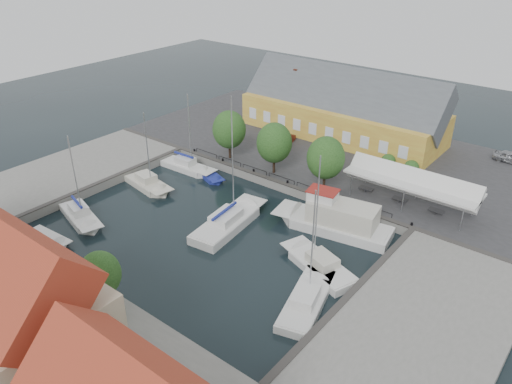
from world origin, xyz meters
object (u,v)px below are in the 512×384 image
trawler (336,222)px  west_boat_b (148,185)px  east_boat_c (306,303)px  launch_nw (211,178)px  warehouse (340,110)px  east_boat_b (319,267)px  center_sailboat (228,224)px  car_red (284,140)px  car_silver (511,157)px  tent_canopy (412,182)px  launch_sw (47,241)px  west_boat_a (187,168)px  west_boat_d (81,218)px

trawler → west_boat_b: (-22.24, -5.41, -0.76)m
east_boat_c → launch_nw: bearing=150.6°
warehouse → trawler: warehouse is taller
trawler → east_boat_b: bearing=-71.9°
center_sailboat → trawler: 10.95m
car_red → west_boat_b: west_boat_b is taller
car_silver → west_boat_b: 45.02m
car_red → trawler: trawler is taller
east_boat_c → center_sailboat: bearing=157.8°
tent_canopy → car_silver: (5.58, 18.33, -1.98)m
car_red → east_boat_b: bearing=-49.7°
west_boat_b → car_red: bearing=71.6°
car_silver → east_boat_b: east_boat_b is taller
east_boat_c → east_boat_b: bearing=109.9°
launch_sw → west_boat_a: bearing=92.5°
east_boat_b → west_boat_b: bearing=177.3°
car_red → west_boat_a: (-6.08, -12.56, -1.35)m
tent_canopy → center_sailboat: size_ratio=0.99×
car_red → west_boat_a: 14.02m
east_boat_b → warehouse: bearing=117.2°
center_sailboat → west_boat_a: size_ratio=1.33×
tent_canopy → launch_nw: tent_canopy is taller
east_boat_b → launch_sw: size_ratio=2.03×
tent_canopy → car_silver: tent_canopy is taller
warehouse → west_boat_d: 37.93m
car_silver → center_sailboat: center_sailboat is taller
car_silver → east_boat_c: size_ratio=0.38×
center_sailboat → trawler: (9.02, 6.17, 0.65)m
tent_canopy → west_boat_b: size_ratio=1.40×
west_boat_a → warehouse: bearing=65.0°
car_red → west_boat_d: (-6.10, -28.19, -1.35)m
trawler → west_boat_b: 22.90m
tent_canopy → center_sailboat: 19.57m
car_silver → center_sailboat: 37.44m
tent_canopy → west_boat_d: west_boat_d is taller
launch_nw → east_boat_b: bearing=-20.3°
tent_canopy → west_boat_b: bearing=-153.5°
warehouse → west_boat_b: warehouse is taller
west_boat_a → east_boat_c: bearing=-25.4°
west_boat_a → west_boat_b: (-0.20, -6.28, -0.01)m
warehouse → east_boat_c: bearing=-63.9°
car_red → west_boat_b: size_ratio=0.38×
car_silver → west_boat_d: west_boat_d is taller
tent_canopy → launch_nw: (-22.31, -6.91, -3.59)m
car_red → car_silver: bearing=24.3°
trawler → west_boat_b: size_ratio=1.26×
tent_canopy → east_boat_b: (-2.11, -14.38, -3.42)m
warehouse → center_sailboat: size_ratio=2.03×
car_silver → east_boat_c: 38.10m
west_boat_b → car_silver: bearing=44.5°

